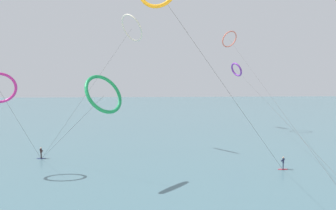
% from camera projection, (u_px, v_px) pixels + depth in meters
% --- Properties ---
extents(sea_water, '(400.00, 200.00, 0.08)m').
position_uv_depth(sea_water, '(153.00, 110.00, 121.96)').
color(sea_water, '#476B75').
rests_on(sea_water, ground).
extents(surfer_navy, '(1.40, 0.62, 1.70)m').
position_uv_depth(surfer_navy, '(41.00, 154.00, 45.27)').
color(surfer_navy, navy).
rests_on(surfer_navy, ground).
extents(surfer_crimson, '(1.40, 0.70, 1.70)m').
position_uv_depth(surfer_crimson, '(283.00, 164.00, 39.67)').
color(surfer_crimson, red).
rests_on(surfer_crimson, ground).
extents(kite_emerald, '(13.63, 14.74, 12.40)m').
position_uv_depth(kite_emerald, '(104.00, 94.00, 33.34)').
color(kite_emerald, '#199351').
rests_on(kite_emerald, ground).
extents(kite_ivory, '(15.89, 9.18, 22.75)m').
position_uv_depth(kite_ivory, '(132.00, 28.00, 51.06)').
color(kite_ivory, silver).
rests_on(kite_ivory, ground).
extents(kite_coral, '(4.57, 44.47, 23.19)m').
position_uv_depth(kite_coral, '(230.00, 39.00, 70.07)').
color(kite_coral, '#EA7260').
rests_on(kite_coral, ground).
extents(kite_violet, '(4.47, 52.75, 16.28)m').
position_uv_depth(kite_violet, '(237.00, 70.00, 75.26)').
color(kite_violet, purple).
rests_on(kite_violet, ground).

